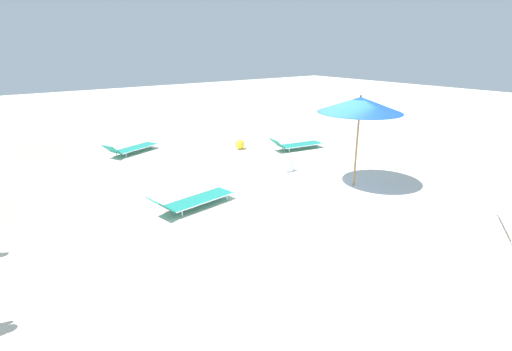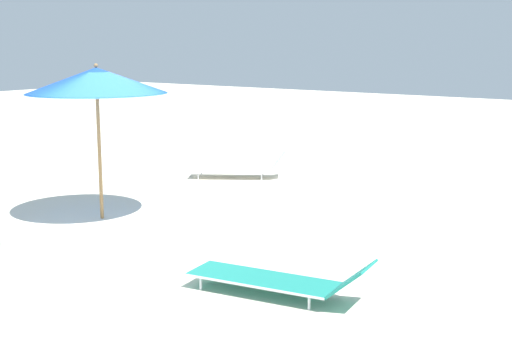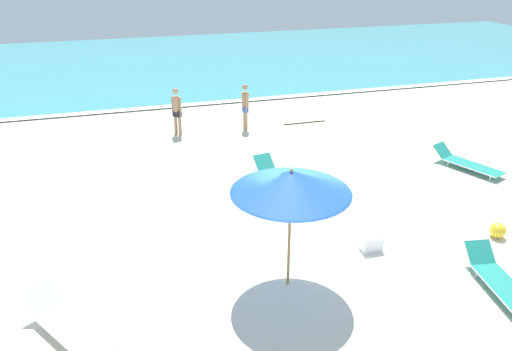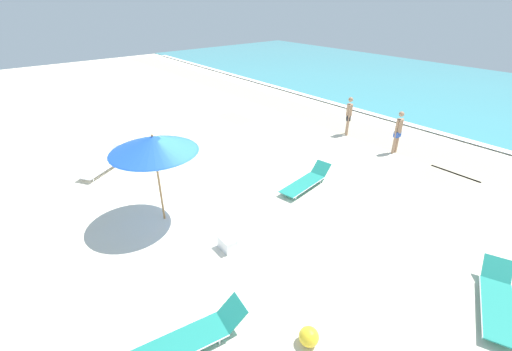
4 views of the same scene
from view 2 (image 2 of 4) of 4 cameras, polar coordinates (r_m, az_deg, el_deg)
ground_plane at (r=11.24m, az=-10.17°, el=-5.38°), size 60.00×60.00×0.16m
beach_umbrella at (r=12.22m, az=-12.64°, el=7.40°), size 2.36×2.36×2.64m
sun_lounger_under_umbrella at (r=15.83m, az=-1.23°, el=0.59°), size 1.67×2.12×0.62m
sun_lounger_near_water_left at (r=8.60m, az=1.91°, el=-8.27°), size 0.95×2.34×0.54m
cooler_box at (r=10.66m, az=-19.06°, el=-5.23°), size 0.51×0.37×0.37m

